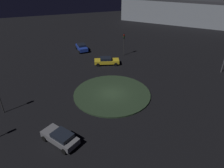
# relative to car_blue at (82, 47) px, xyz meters

# --- Properties ---
(ground_plane) EXTENTS (117.57, 117.57, 0.00)m
(ground_plane) POSITION_rel_car_blue_xyz_m (0.91, -18.70, -0.78)
(ground_plane) COLOR black
(roundabout_island) EXTENTS (11.00, 11.00, 0.20)m
(roundabout_island) POSITION_rel_car_blue_xyz_m (0.91, -18.70, -0.68)
(roundabout_island) COLOR #263823
(roundabout_island) RESTS_ON ground_plane
(car_blue) EXTENTS (2.24, 4.12, 1.48)m
(car_blue) POSITION_rel_car_blue_xyz_m (0.00, 0.00, 0.00)
(car_blue) COLOR #1E38A5
(car_blue) RESTS_ON ground_plane
(car_yellow) EXTENTS (4.82, 2.81, 1.37)m
(car_yellow) POSITION_rel_car_blue_xyz_m (3.09, -8.47, -0.06)
(car_yellow) COLOR gold
(car_yellow) RESTS_ON ground_plane
(car_grey) EXTENTS (3.88, 4.37, 1.40)m
(car_grey) POSITION_rel_car_blue_xyz_m (-7.02, -26.04, -0.04)
(car_grey) COLOR slate
(car_grey) RESTS_ON ground_plane
(traffic_light_northeast) EXTENTS (0.37, 0.40, 4.50)m
(traffic_light_northeast) POSITION_rel_car_blue_xyz_m (7.63, -5.33, 2.41)
(traffic_light_northeast) COLOR #2D2D2D
(traffic_light_northeast) RESTS_ON ground_plane
(store_building) EXTENTS (35.47, 33.91, 7.39)m
(store_building) POSITION_rel_car_blue_xyz_m (35.66, 17.00, 2.92)
(store_building) COLOR #8C939E
(store_building) RESTS_ON ground_plane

